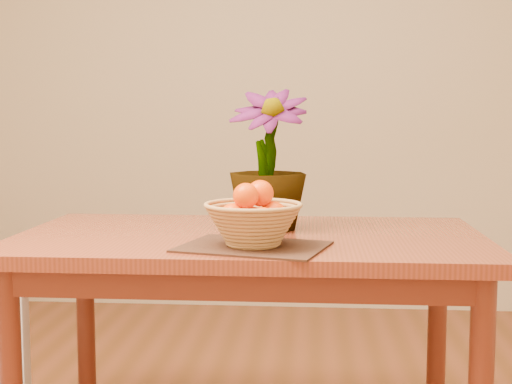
{
  "coord_description": "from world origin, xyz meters",
  "views": [
    {
      "loc": [
        0.19,
        -1.81,
        1.1
      ],
      "look_at": [
        0.03,
        0.14,
        0.89
      ],
      "focal_mm": 50.0,
      "sensor_mm": 36.0,
      "label": 1
    }
  ],
  "objects": [
    {
      "name": "table",
      "position": [
        0.0,
        0.3,
        0.66
      ],
      "size": [
        1.4,
        0.8,
        0.75
      ],
      "color": "maroon",
      "rests_on": "floor"
    },
    {
      "name": "placemat",
      "position": [
        0.03,
        0.07,
        0.75
      ],
      "size": [
        0.44,
        0.37,
        0.01
      ],
      "primitive_type": "cube",
      "rotation": [
        0.0,
        0.0,
        -0.26
      ],
      "color": "#3A2115",
      "rests_on": "table"
    },
    {
      "name": "wall_back",
      "position": [
        0.0,
        2.25,
        1.35
      ],
      "size": [
        4.0,
        0.02,
        2.7
      ],
      "primitive_type": "cube",
      "color": "beige",
      "rests_on": "floor"
    },
    {
      "name": "wicker_basket",
      "position": [
        0.03,
        0.07,
        0.81
      ],
      "size": [
        0.27,
        0.27,
        0.11
      ],
      "color": "#AE8648",
      "rests_on": "placemat"
    },
    {
      "name": "potted_plant",
      "position": [
        0.05,
        0.39,
        0.97
      ],
      "size": [
        0.27,
        0.27,
        0.44
      ],
      "primitive_type": "imported",
      "rotation": [
        0.0,
        0.0,
        -0.09
      ],
      "color": "#1B4A15",
      "rests_on": "table"
    },
    {
      "name": "orange_pile",
      "position": [
        0.03,
        0.07,
        0.85
      ],
      "size": [
        0.18,
        0.17,
        0.13
      ],
      "rotation": [
        0.0,
        0.0,
        -0.1
      ],
      "color": "#EF5803",
      "rests_on": "wicker_basket"
    }
  ]
}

